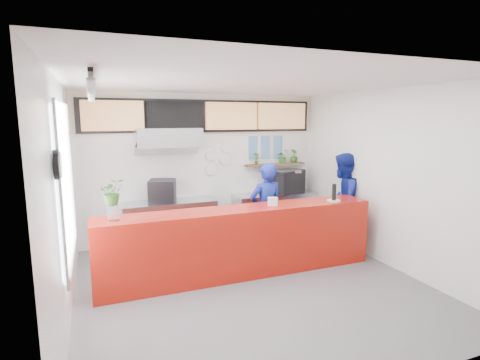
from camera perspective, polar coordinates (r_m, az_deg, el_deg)
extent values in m
plane|color=slate|center=(5.93, 1.63, -15.56)|extent=(5.00, 5.00, 0.00)
plane|color=silver|center=(5.41, 1.78, 14.66)|extent=(5.00, 5.00, 0.00)
plane|color=white|center=(7.81, -5.51, 1.95)|extent=(5.00, 0.00, 5.00)
plane|color=white|center=(5.06, -25.35, -2.94)|extent=(0.00, 5.00, 5.00)
plane|color=white|center=(6.84, 21.35, 0.30)|extent=(0.00, 5.00, 5.00)
cube|color=#A5170B|center=(6.07, 0.16, -9.37)|extent=(4.50, 0.60, 1.10)
cube|color=beige|center=(7.74, -5.62, 10.05)|extent=(5.00, 0.02, 0.80)
cube|color=#B2B5BA|center=(7.55, -10.64, -6.56)|extent=(1.80, 0.60, 0.90)
cube|color=black|center=(7.38, -11.75, -1.64)|extent=(0.61, 0.61, 0.44)
cube|color=#B2B5BA|center=(7.23, -10.97, 6.41)|extent=(1.20, 0.70, 0.35)
cube|color=#B2B5BA|center=(7.24, -10.92, 4.83)|extent=(1.20, 0.69, 0.31)
cube|color=#B2B5BA|center=(8.27, 5.27, -5.04)|extent=(1.80, 0.60, 0.90)
cube|color=black|center=(8.24, 6.86, -0.17)|extent=(0.93, 0.82, 0.49)
cube|color=#A6A9AE|center=(8.20, 6.89, 1.42)|extent=(0.71, 0.58, 0.06)
cube|color=brown|center=(8.29, 5.38, 2.39)|extent=(1.40, 0.18, 0.04)
cube|color=tan|center=(7.34, -18.81, 9.25)|extent=(1.10, 0.10, 0.55)
cube|color=black|center=(7.49, -9.79, 9.60)|extent=(1.10, 0.10, 0.55)
cube|color=tan|center=(7.81, -1.30, 9.72)|extent=(1.10, 0.10, 0.55)
cube|color=tan|center=(8.28, 6.37, 9.64)|extent=(1.10, 0.10, 0.55)
cube|color=black|center=(7.71, -5.55, 9.68)|extent=(4.80, 0.04, 0.65)
cube|color=silver|center=(5.32, -24.97, -0.16)|extent=(0.04, 2.20, 1.90)
cube|color=#B2B5BA|center=(5.32, -24.76, -0.15)|extent=(0.03, 2.30, 2.00)
cylinder|color=black|center=(4.09, -26.14, 2.10)|extent=(0.05, 0.30, 0.30)
cylinder|color=white|center=(4.09, -25.72, 2.12)|extent=(0.02, 0.26, 0.26)
cube|color=black|center=(4.97, -21.81, 13.80)|extent=(0.05, 2.40, 0.04)
cylinder|color=silver|center=(7.79, -4.42, 3.80)|extent=(0.24, 0.03, 0.24)
cylinder|color=silver|center=(7.90, -2.32, 3.17)|extent=(0.24, 0.03, 0.24)
cylinder|color=silver|center=(7.83, -4.39, 1.62)|extent=(0.24, 0.03, 0.24)
cylinder|color=silver|center=(7.89, -1.99, 4.99)|extent=(0.24, 0.03, 0.24)
cube|color=#598CBF|center=(8.11, 2.00, 5.81)|extent=(0.20, 0.02, 0.25)
cube|color=#598CBF|center=(8.23, 3.93, 5.85)|extent=(0.20, 0.02, 0.25)
cube|color=#598CBF|center=(8.37, 5.80, 5.88)|extent=(0.20, 0.02, 0.25)
cube|color=#598CBF|center=(8.13, 1.99, 4.05)|extent=(0.20, 0.02, 0.25)
cube|color=#598CBF|center=(8.25, 3.91, 4.12)|extent=(0.20, 0.02, 0.25)
cube|color=#598CBF|center=(8.38, 5.77, 4.17)|extent=(0.20, 0.02, 0.25)
imported|color=navy|center=(6.71, 3.98, -4.75)|extent=(0.66, 0.46, 1.73)
imported|color=navy|center=(7.63, 15.30, -2.92)|extent=(1.13, 1.05, 1.84)
imported|color=#2D5F21|center=(8.08, 2.50, 3.32)|extent=(0.15, 0.11, 0.26)
imported|color=#2D5F21|center=(8.36, 6.55, 3.60)|extent=(0.28, 0.25, 0.30)
imported|color=#2D5F21|center=(8.49, 8.20, 3.66)|extent=(0.21, 0.20, 0.30)
cylinder|color=silver|center=(5.48, -18.72, -4.80)|extent=(0.21, 0.21, 0.21)
imported|color=#2D5F21|center=(5.42, -18.88, -1.73)|extent=(0.36, 0.32, 0.37)
cube|color=silver|center=(6.10, 4.99, -3.29)|extent=(0.18, 0.14, 0.13)
cylinder|color=silver|center=(6.62, 14.08, -3.06)|extent=(0.30, 0.30, 0.02)
cylinder|color=black|center=(6.59, 14.13, -1.80)|extent=(0.09, 0.09, 0.28)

